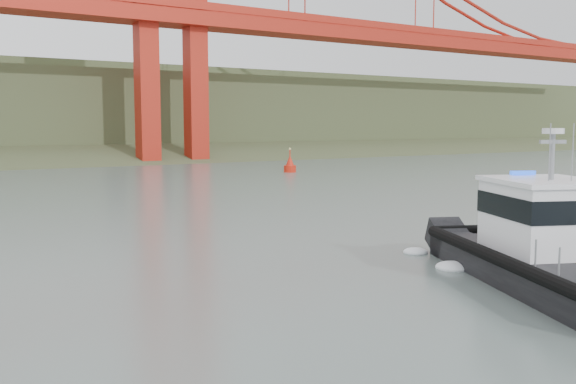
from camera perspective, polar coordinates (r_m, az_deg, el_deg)
name	(u,v)px	position (r m, az deg, el deg)	size (l,w,h in m)	color
ground	(397,277)	(25.66, 9.71, -7.46)	(400.00, 400.00, 0.00)	#505F5A
patrol_boat	(549,244)	(25.86, 22.18, -4.32)	(9.10, 13.15, 6.01)	black
nav_buoy	(290,165)	(79.96, 0.17, 2.38)	(1.55, 1.55, 3.23)	red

